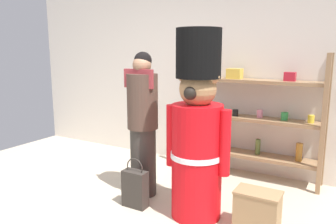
# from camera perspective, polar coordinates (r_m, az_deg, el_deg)

# --- Properties ---
(back_wall) EXTENTS (6.40, 0.12, 2.60)m
(back_wall) POSITION_cam_1_polar(r_m,az_deg,el_deg) (4.67, 7.75, 6.60)
(back_wall) COLOR silver
(back_wall) RESTS_ON ground_plane
(merchandise_shelf) EXTENTS (1.55, 0.35, 1.59)m
(merchandise_shelf) POSITION_cam_1_polar(r_m,az_deg,el_deg) (4.30, 15.26, -0.86)
(merchandise_shelf) COLOR #93704C
(merchandise_shelf) RESTS_ON ground_plane
(teddy_bear_guard) EXTENTS (0.66, 0.51, 1.82)m
(teddy_bear_guard) POSITION_cam_1_polar(r_m,az_deg,el_deg) (3.17, 5.04, -3.60)
(teddy_bear_guard) COLOR red
(teddy_bear_guard) RESTS_ON ground_plane
(person_shopper) EXTENTS (0.35, 0.34, 1.60)m
(person_shopper) POSITION_cam_1_polar(r_m,az_deg,el_deg) (3.66, -4.37, -1.92)
(person_shopper) COLOR #38332D
(person_shopper) RESTS_ON ground_plane
(shopping_bag) EXTENTS (0.27, 0.13, 0.53)m
(shopping_bag) POSITION_cam_1_polar(r_m,az_deg,el_deg) (3.56, -5.69, -12.91)
(shopping_bag) COLOR #332D28
(shopping_bag) RESTS_ON ground_plane
(display_crate) EXTENTS (0.40, 0.25, 0.38)m
(display_crate) POSITION_cam_1_polar(r_m,az_deg,el_deg) (3.22, 15.10, -16.12)
(display_crate) COLOR #9E7A51
(display_crate) RESTS_ON ground_plane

